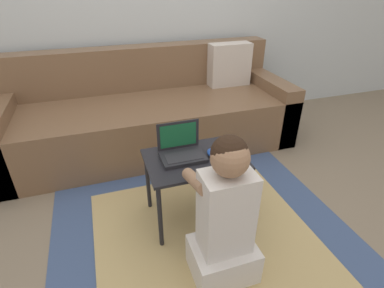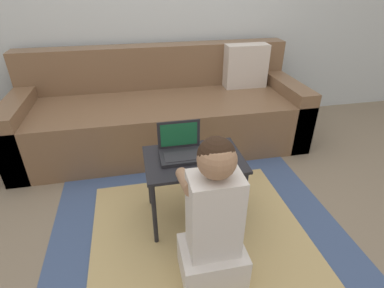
# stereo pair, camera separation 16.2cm
# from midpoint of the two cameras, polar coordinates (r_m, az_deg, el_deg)

# --- Properties ---
(ground_plane) EXTENTS (16.00, 16.00, 0.00)m
(ground_plane) POSITION_cam_midpoint_polar(r_m,az_deg,el_deg) (1.83, 3.27, -14.61)
(ground_plane) COLOR #7F705B
(area_rug) EXTENTS (1.63, 1.61, 0.01)m
(area_rug) POSITION_cam_midpoint_polar(r_m,az_deg,el_deg) (1.72, 4.67, -18.08)
(area_rug) COLOR #3D517A
(area_rug) RESTS_ON ground_plane
(couch) EXTENTS (2.26, 0.83, 0.76)m
(couch) POSITION_cam_midpoint_polar(r_m,az_deg,el_deg) (2.50, -3.62, 5.99)
(couch) COLOR brown
(couch) RESTS_ON ground_plane
(laptop_desk) EXTENTS (0.53, 0.37, 0.41)m
(laptop_desk) POSITION_cam_midpoint_polar(r_m,az_deg,el_deg) (1.64, 3.20, -4.43)
(laptop_desk) COLOR black
(laptop_desk) RESTS_ON ground_plane
(laptop) EXTENTS (0.23, 0.17, 0.18)m
(laptop) POSITION_cam_midpoint_polar(r_m,az_deg,el_deg) (1.61, 0.78, -1.37)
(laptop) COLOR #232328
(laptop) RESTS_ON laptop_desk
(computer_mouse) EXTENTS (0.06, 0.10, 0.03)m
(computer_mouse) POSITION_cam_midpoint_polar(r_m,az_deg,el_deg) (1.61, 6.79, -2.10)
(computer_mouse) COLOR #234CB2
(computer_mouse) RESTS_ON laptop_desk
(person_seated) EXTENTS (0.30, 0.35, 0.75)m
(person_seated) POSITION_cam_midpoint_polar(r_m,az_deg,el_deg) (1.35, 7.76, -14.65)
(person_seated) COLOR silver
(person_seated) RESTS_ON ground_plane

